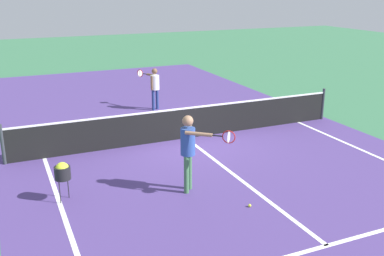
{
  "coord_description": "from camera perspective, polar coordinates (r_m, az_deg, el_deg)",
  "views": [
    {
      "loc": [
        -4.98,
        -11.78,
        4.41
      ],
      "look_at": [
        -0.69,
        -2.01,
        1.0
      ],
      "focal_mm": 41.96,
      "sensor_mm": 36.0,
      "label": 1
    }
  ],
  "objects": [
    {
      "name": "court_surface_inbounds",
      "position": [
        13.53,
        -0.76,
        -1.3
      ],
      "size": [
        10.62,
        24.4,
        0.0
      ],
      "primitive_type": "cube",
      "color": "#4C387A",
      "rests_on": "ground_plane"
    },
    {
      "name": "ball_hopper",
      "position": [
        9.85,
        -16.15,
        -5.31
      ],
      "size": [
        0.34,
        0.34,
        0.87
      ],
      "color": "black",
      "rests_on": "ground_plane"
    },
    {
      "name": "ground_plane",
      "position": [
        13.53,
        -0.76,
        -1.31
      ],
      "size": [
        60.0,
        60.0,
        0.0
      ],
      "primitive_type": "plane",
      "color": "#38724C"
    },
    {
      "name": "net",
      "position": [
        13.38,
        -0.77,
        0.69
      ],
      "size": [
        10.26,
        0.09,
        1.07
      ],
      "color": "#33383D",
      "rests_on": "ground_plane"
    },
    {
      "name": "player_far",
      "position": [
        16.51,
        -4.81,
        5.55
      ],
      "size": [
        0.58,
        1.12,
        1.54
      ],
      "color": "navy",
      "rests_on": "ground_plane"
    },
    {
      "name": "player_near",
      "position": [
        9.74,
        -0.37,
        -2.13
      ],
      "size": [
        0.87,
        1.02,
        1.76
      ],
      "color": "#3F7247",
      "rests_on": "ground_plane"
    },
    {
      "name": "line_center_service",
      "position": [
        10.86,
        5.9,
        -6.32
      ],
      "size": [
        0.1,
        6.4,
        0.01
      ],
      "primitive_type": "cube",
      "color": "white",
      "rests_on": "ground_plane"
    },
    {
      "name": "line_service_near",
      "position": [
        8.56,
        16.79,
        -14.12
      ],
      "size": [
        8.22,
        0.1,
        0.01
      ],
      "primitive_type": "cube",
      "color": "white",
      "rests_on": "ground_plane"
    },
    {
      "name": "tennis_ball_mid_court",
      "position": [
        9.54,
        7.33,
        -9.75
      ],
      "size": [
        0.07,
        0.07,
        0.07
      ],
      "primitive_type": "sphere",
      "color": "#CCE033",
      "rests_on": "ground_plane"
    }
  ]
}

